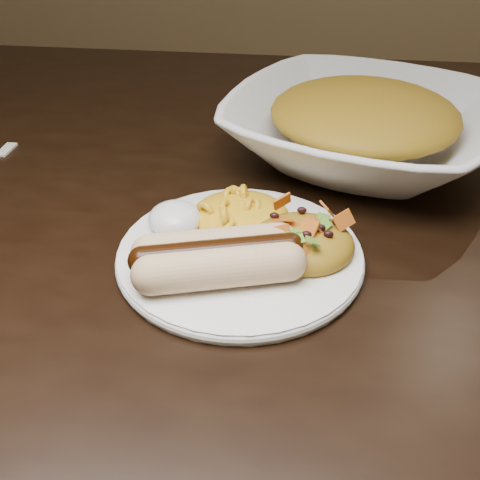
# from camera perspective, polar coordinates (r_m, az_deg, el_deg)

# --- Properties ---
(table) EXTENTS (1.60, 0.90, 0.75)m
(table) POSITION_cam_1_polar(r_m,az_deg,el_deg) (0.72, -6.67, 0.86)
(table) COLOR black
(table) RESTS_ON floor
(plate) EXTENTS (0.29, 0.29, 0.01)m
(plate) POSITION_cam_1_polar(r_m,az_deg,el_deg) (0.51, 0.00, -1.46)
(plate) COLOR silver
(plate) RESTS_ON table
(hotdog) EXTENTS (0.12, 0.09, 0.03)m
(hotdog) POSITION_cam_1_polar(r_m,az_deg,el_deg) (0.47, -2.27, -1.70)
(hotdog) COLOR beige
(hotdog) RESTS_ON plate
(mac_and_cheese) EXTENTS (0.12, 0.12, 0.04)m
(mac_and_cheese) POSITION_cam_1_polar(r_m,az_deg,el_deg) (0.54, 0.07, 3.83)
(mac_and_cheese) COLOR gold
(mac_and_cheese) RESTS_ON plate
(sour_cream) EXTENTS (0.05, 0.05, 0.03)m
(sour_cream) POSITION_cam_1_polar(r_m,az_deg,el_deg) (0.53, -6.69, 2.83)
(sour_cream) COLOR silver
(sour_cream) RESTS_ON plate
(taco_salad) EXTENTS (0.09, 0.09, 0.04)m
(taco_salad) POSITION_cam_1_polar(r_m,az_deg,el_deg) (0.50, 6.40, 0.58)
(taco_salad) COLOR red
(taco_salad) RESTS_ON plate
(serving_bowl) EXTENTS (0.40, 0.40, 0.08)m
(serving_bowl) POSITION_cam_1_polar(r_m,az_deg,el_deg) (0.68, 12.34, 10.89)
(serving_bowl) COLOR silver
(serving_bowl) RESTS_ON table
(bowl_filling) EXTENTS (0.25, 0.25, 0.05)m
(bowl_filling) POSITION_cam_1_polar(r_m,az_deg,el_deg) (0.68, 12.47, 11.84)
(bowl_filling) COLOR red
(bowl_filling) RESTS_ON serving_bowl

